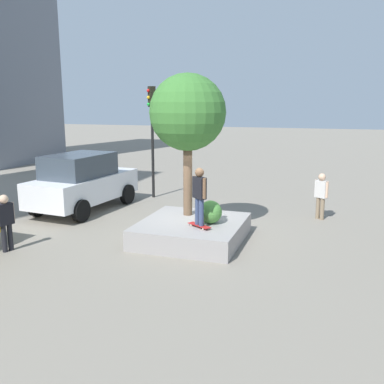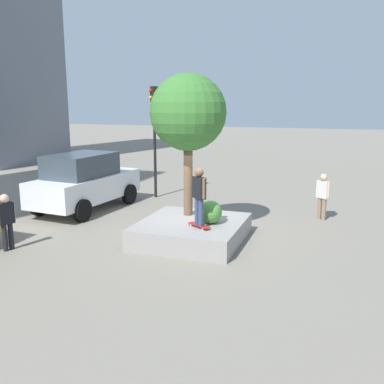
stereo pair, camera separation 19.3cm
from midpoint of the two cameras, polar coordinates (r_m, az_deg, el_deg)
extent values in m
plane|color=gray|center=(13.43, 0.53, -5.83)|extent=(120.00, 120.00, 0.00)
cube|color=gray|center=(12.90, 0.43, -5.21)|extent=(3.15, 3.00, 0.59)
cylinder|color=brown|center=(13.28, -0.11, 2.29)|extent=(0.28, 0.28, 2.56)
sphere|color=#3D7A33|center=(13.10, -0.11, 10.62)|extent=(2.34, 2.34, 2.34)
sphere|color=#4C8C3D|center=(12.53, 2.91, -2.70)|extent=(0.68, 0.68, 0.68)
cube|color=#A51E1E|center=(12.18, 1.39, -4.48)|extent=(0.60, 0.79, 0.02)
sphere|color=beige|center=(12.32, 0.32, -4.45)|extent=(0.06, 0.06, 0.06)
sphere|color=beige|center=(12.43, 0.92, -4.31)|extent=(0.06, 0.06, 0.06)
sphere|color=beige|center=(11.95, 1.89, -4.98)|extent=(0.06, 0.06, 0.06)
sphere|color=beige|center=(12.06, 2.49, -4.83)|extent=(0.06, 0.06, 0.06)
cylinder|color=navy|center=(12.00, 1.66, -2.76)|extent=(0.14, 0.14, 0.78)
cylinder|color=navy|center=(12.15, 1.15, -2.57)|extent=(0.14, 0.14, 0.78)
cube|color=black|center=(11.92, 1.42, 0.58)|extent=(0.42, 0.46, 0.61)
cylinder|color=brown|center=(11.73, 2.06, 0.47)|extent=(0.10, 0.10, 0.58)
cylinder|color=brown|center=(12.10, 0.80, 0.84)|extent=(0.10, 0.10, 0.58)
sphere|color=brown|center=(11.84, 1.43, 2.63)|extent=(0.25, 0.25, 0.25)
cube|color=white|center=(16.98, -13.67, 0.63)|extent=(4.87, 2.39, 0.94)
cube|color=#38424C|center=(16.65, -14.32, 3.51)|extent=(2.78, 1.97, 0.85)
cylinder|color=black|center=(18.84, -13.18, 0.28)|extent=(0.82, 0.31, 0.80)
cylinder|color=black|center=(17.72, -8.08, -0.25)|extent=(0.82, 0.31, 0.80)
cylinder|color=black|center=(16.61, -19.49, -1.64)|extent=(0.82, 0.31, 0.80)
cylinder|color=black|center=(15.32, -14.11, -2.40)|extent=(0.82, 0.31, 0.80)
cylinder|color=black|center=(18.54, -4.68, 5.23)|extent=(0.12, 0.12, 3.91)
cube|color=black|center=(18.42, -4.81, 12.60)|extent=(0.37, 0.37, 0.85)
sphere|color=red|center=(18.36, -5.26, 13.36)|extent=(0.14, 0.14, 0.14)
sphere|color=gold|center=(18.36, -5.24, 12.48)|extent=(0.14, 0.14, 0.14)
sphere|color=green|center=(18.36, -5.22, 11.61)|extent=(0.14, 0.14, 0.14)
cylinder|color=#847056|center=(15.78, 17.58, -2.22)|extent=(0.14, 0.14, 0.78)
cylinder|color=#847056|center=(15.89, 17.04, -2.10)|extent=(0.14, 0.14, 0.78)
cube|color=silver|center=(15.69, 17.46, 0.32)|extent=(0.41, 0.47, 0.61)
cylinder|color=#D8AD8C|center=(15.55, 18.15, 0.24)|extent=(0.10, 0.10, 0.58)
cylinder|color=#D8AD8C|center=(15.82, 16.79, 0.52)|extent=(0.10, 0.10, 0.58)
sphere|color=#D8AD8C|center=(15.61, 17.56, 1.88)|extent=(0.26, 0.26, 0.26)
cylinder|color=black|center=(13.10, -22.68, -5.48)|extent=(0.14, 0.14, 0.77)
cylinder|color=black|center=(13.02, -23.37, -5.65)|extent=(0.14, 0.14, 0.77)
cube|color=black|center=(12.88, -23.27, -2.66)|extent=(0.47, 0.30, 0.60)
cylinder|color=#D8AD8C|center=(12.99, -22.42, -2.39)|extent=(0.09, 0.09, 0.57)
sphere|color=#D8AD8C|center=(12.79, -23.42, -0.81)|extent=(0.25, 0.25, 0.25)
camera|label=1|loc=(0.10, -89.56, 0.09)|focal=39.85mm
camera|label=2|loc=(0.10, 90.44, -0.09)|focal=39.85mm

